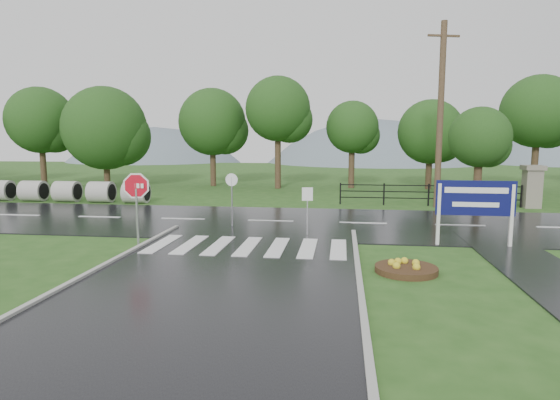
# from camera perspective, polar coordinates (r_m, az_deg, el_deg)

# --- Properties ---
(ground) EXTENTS (120.00, 120.00, 0.00)m
(ground) POSITION_cam_1_polar(r_m,az_deg,el_deg) (11.05, -9.18, -11.71)
(ground) COLOR #274F1A
(ground) RESTS_ON ground
(main_road) EXTENTS (90.00, 8.00, 0.04)m
(main_road) POSITION_cam_1_polar(r_m,az_deg,el_deg) (20.54, -1.15, -2.67)
(main_road) COLOR black
(main_road) RESTS_ON ground
(walkway) EXTENTS (2.20, 11.00, 0.04)m
(walkway) POSITION_cam_1_polar(r_m,az_deg,el_deg) (15.43, 28.14, -6.97)
(walkway) COLOR black
(walkway) RESTS_ON ground
(crosswalk) EXTENTS (6.50, 2.80, 0.02)m
(crosswalk) POSITION_cam_1_polar(r_m,az_deg,el_deg) (15.70, -3.92, -5.63)
(crosswalk) COLOR silver
(crosswalk) RESTS_ON ground
(pillar_west) EXTENTS (1.00, 1.00, 2.24)m
(pillar_west) POSITION_cam_1_polar(r_m,az_deg,el_deg) (27.93, 28.37, 1.56)
(pillar_west) COLOR gray
(pillar_west) RESTS_ON ground
(fence_west) EXTENTS (9.58, 0.08, 1.20)m
(fence_west) POSITION_cam_1_polar(r_m,az_deg,el_deg) (26.56, 17.67, 0.86)
(fence_west) COLOR black
(fence_west) RESTS_ON ground
(hills) EXTENTS (102.00, 48.00, 48.00)m
(hills) POSITION_cam_1_polar(r_m,az_deg,el_deg) (77.39, 7.69, -6.94)
(hills) COLOR slate
(hills) RESTS_ON ground
(treeline) EXTENTS (83.20, 5.20, 10.00)m
(treeline) POSITION_cam_1_polar(r_m,az_deg,el_deg) (34.24, 4.06, 1.38)
(treeline) COLOR #1A4014
(treeline) RESTS_ON ground
(culvert_pipes) EXTENTS (11.80, 1.20, 1.20)m
(culvert_pipes) POSITION_cam_1_polar(r_m,az_deg,el_deg) (30.26, -26.21, 0.98)
(culvert_pipes) COLOR #9E9B93
(culvert_pipes) RESTS_ON ground
(stop_sign) EXTENTS (1.16, 0.25, 2.65)m
(stop_sign) POSITION_cam_1_polar(r_m,az_deg,el_deg) (16.37, -17.11, 0.93)
(stop_sign) COLOR #939399
(stop_sign) RESTS_ON ground
(estate_billboard) EXTENTS (2.56, 0.11, 2.24)m
(estate_billboard) POSITION_cam_1_polar(r_m,az_deg,el_deg) (16.89, 22.72, -0.17)
(estate_billboard) COLOR silver
(estate_billboard) RESTS_ON ground
(flower_bed) EXTENTS (1.69, 1.69, 0.34)m
(flower_bed) POSITION_cam_1_polar(r_m,az_deg,el_deg) (13.30, 15.12, -8.00)
(flower_bed) COLOR #332111
(flower_bed) RESTS_ON ground
(reg_sign_small) EXTENTS (0.40, 0.09, 1.83)m
(reg_sign_small) POSITION_cam_1_polar(r_m,az_deg,el_deg) (17.42, 3.36, -0.11)
(reg_sign_small) COLOR #939399
(reg_sign_small) RESTS_ON ground
(reg_sign_round) EXTENTS (0.52, 0.08, 2.22)m
(reg_sign_round) POSITION_cam_1_polar(r_m,az_deg,el_deg) (19.20, -5.89, 0.82)
(reg_sign_round) COLOR #939399
(reg_sign_round) RESTS_ON ground
(utility_pole_east) EXTENTS (1.67, 0.55, 9.56)m
(utility_pole_east) POSITION_cam_1_polar(r_m,az_deg,el_deg) (26.01, 18.96, 9.80)
(utility_pole_east) COLOR #473523
(utility_pole_east) RESTS_ON ground
(entrance_tree_left) EXTENTS (3.37, 3.37, 5.40)m
(entrance_tree_left) POSITION_cam_1_polar(r_m,az_deg,el_deg) (28.52, 23.18, 6.99)
(entrance_tree_left) COLOR #3D2B1C
(entrance_tree_left) RESTS_ON ground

